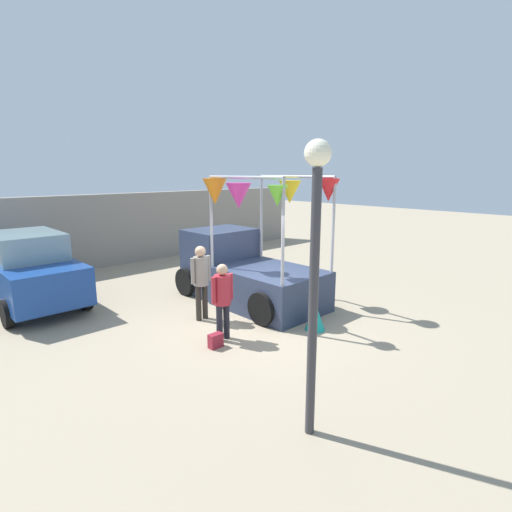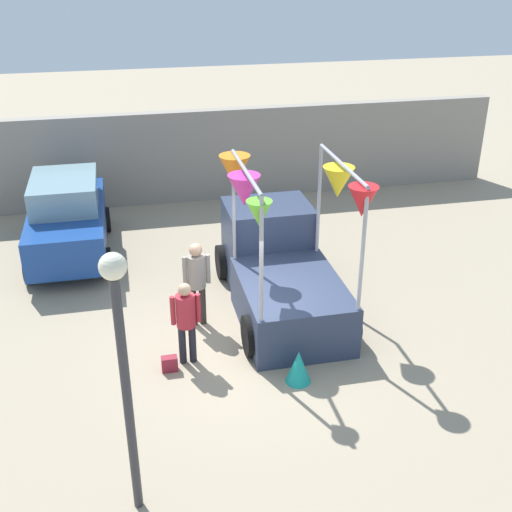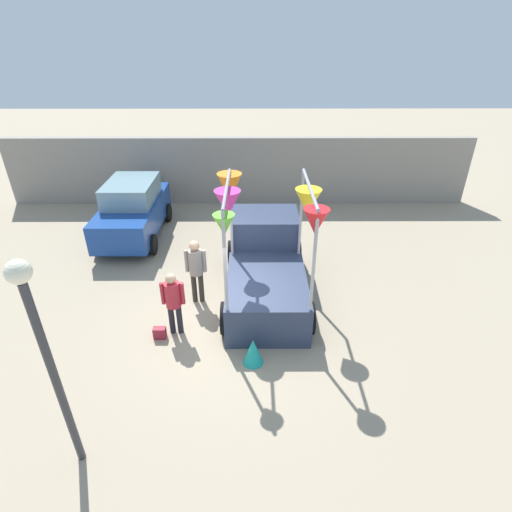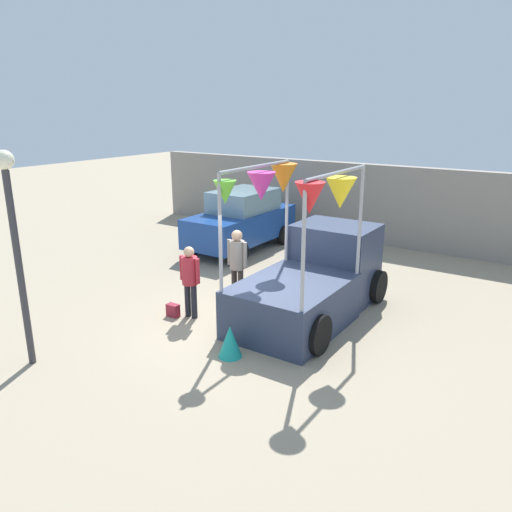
% 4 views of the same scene
% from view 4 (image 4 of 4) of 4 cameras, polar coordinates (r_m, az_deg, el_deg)
% --- Properties ---
extents(ground_plane, '(60.00, 60.00, 0.00)m').
position_cam_4_polar(ground_plane, '(10.60, -1.33, -7.78)').
color(ground_plane, gray).
extents(vendor_truck, '(2.54, 4.14, 3.29)m').
position_cam_4_polar(vendor_truck, '(10.96, 6.75, -1.91)').
color(vendor_truck, '#2D3851').
rests_on(vendor_truck, ground).
extents(parked_car, '(1.88, 4.00, 1.88)m').
position_cam_4_polar(parked_car, '(15.83, -1.66, 4.15)').
color(parked_car, navy).
rests_on(parked_car, ground).
extents(person_customer, '(0.53, 0.34, 1.59)m').
position_cam_4_polar(person_customer, '(10.69, -7.57, -2.21)').
color(person_customer, black).
rests_on(person_customer, ground).
extents(person_vendor, '(0.53, 0.34, 1.74)m').
position_cam_4_polar(person_vendor, '(11.36, -2.17, -0.38)').
color(person_vendor, '#2D2823').
rests_on(person_vendor, ground).
extents(handbag, '(0.28, 0.16, 0.28)m').
position_cam_4_polar(handbag, '(11.06, -9.47, -6.14)').
color(handbag, maroon).
rests_on(handbag, ground).
extents(street_lamp, '(0.32, 0.32, 3.75)m').
position_cam_4_polar(street_lamp, '(9.15, -25.96, 2.80)').
color(street_lamp, '#333338').
rests_on(street_lamp, ground).
extents(brick_boundary_wall, '(18.00, 0.36, 2.60)m').
position_cam_4_polar(brick_boundary_wall, '(16.89, 13.95, 5.69)').
color(brick_boundary_wall, gray).
rests_on(brick_boundary_wall, ground).
extents(folded_kite_bundle_teal, '(0.54, 0.54, 0.60)m').
position_cam_4_polar(folded_kite_bundle_teal, '(9.20, -2.99, -9.72)').
color(folded_kite_bundle_teal, teal).
rests_on(folded_kite_bundle_teal, ground).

